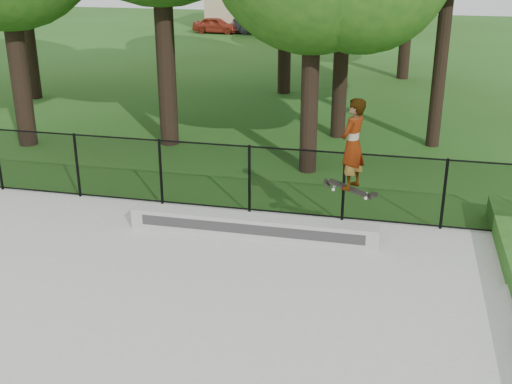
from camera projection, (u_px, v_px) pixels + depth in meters
The scene contains 8 objects.
ground at pixel (13, 363), 8.97m from camera, with size 100.00×100.00×0.00m, color #274A14.
concrete_slab at pixel (13, 361), 8.96m from camera, with size 14.00×12.00×0.06m, color #ACACA6.
grind_ledge at pixel (252, 226), 12.66m from camera, with size 4.96×0.40×0.41m, color #9D9D98.
car_a at pixel (216, 25), 41.81m from camera, with size 1.22×3.01×1.03m, color maroon.
car_b at pixel (266, 24), 41.17m from camera, with size 1.44×3.75×1.36m, color black.
car_c at pixel (355, 30), 39.14m from camera, with size 1.63×3.69×1.16m, color #8F95A2.
skater_airborne at pixel (353, 146), 11.57m from camera, with size 0.80×0.73×1.90m.
chainlink_fence at pixel (161, 172), 14.04m from camera, with size 16.06×0.06×1.50m.
Camera 1 is at (4.99, -6.55, 5.48)m, focal length 45.00 mm.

